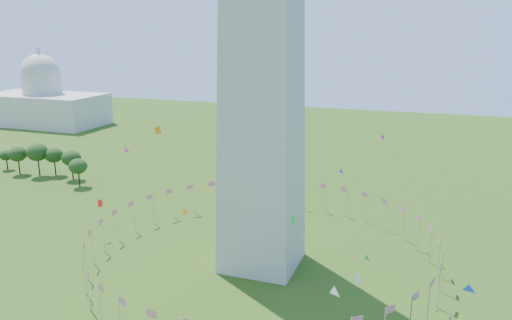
{
  "coord_description": "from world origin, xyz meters",
  "views": [
    {
      "loc": [
        35.03,
        -53.09,
        53.77
      ],
      "look_at": [
        3.79,
        35.0,
        29.5
      ],
      "focal_mm": 35.0,
      "sensor_mm": 36.0,
      "label": 1
    }
  ],
  "objects": [
    {
      "name": "capitol_building",
      "position": [
        -180.0,
        180.0,
        23.0
      ],
      "size": [
        70.0,
        35.0,
        46.0
      ],
      "primitive_type": null,
      "color": "beige",
      "rests_on": "ground"
    },
    {
      "name": "kites_aloft",
      "position": [
        16.81,
        24.54,
        19.76
      ],
      "size": [
        101.34,
        64.45,
        41.83
      ],
      "color": "white",
      "rests_on": "ground"
    },
    {
      "name": "flag_ring",
      "position": [
        -0.0,
        50.0,
        4.5
      ],
      "size": [
        80.24,
        80.24,
        9.0
      ],
      "color": "silver",
      "rests_on": "ground"
    },
    {
      "name": "tree_line_west",
      "position": [
        -105.14,
        90.7,
        5.53
      ],
      "size": [
        55.3,
        15.42,
        12.52
      ],
      "color": "#2A511B",
      "rests_on": "ground"
    }
  ]
}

